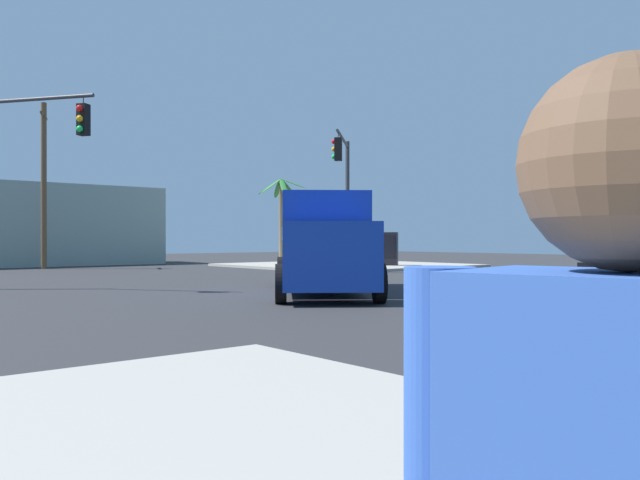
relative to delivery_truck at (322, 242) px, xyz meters
name	(u,v)px	position (x,y,z in m)	size (l,w,h in m)	color
ground_plane	(320,293)	(-0.08, 0.03, -1.52)	(100.00, 100.00, 0.00)	#2B2B2D
sidewalk_corner_far	(347,265)	(13.24, 13.36, -1.45)	(11.74, 11.74, 0.14)	#9E998E
delivery_truck	(322,242)	(0.00, 0.00, 0.00)	(6.83, 7.89, 2.93)	#1438AD
traffic_light_primary	(344,182)	(7.33, 7.08, 2.70)	(3.66, 3.36, 6.16)	#38383D
traffic_light_secondary	(4,160)	(-7.13, 7.09, 2.58)	(2.82, 4.07, 6.20)	#38383D
vending_machine_red	(390,249)	(13.84, 10.46, -0.46)	(1.14, 1.17, 1.85)	black
vending_machine_blue	(308,248)	(11.36, 14.61, -0.46)	(1.11, 1.02, 1.85)	yellow
palm_tree_far	(281,205)	(11.87, 17.98, 2.22)	(2.85, 2.89, 5.29)	#7A6647
utility_pole	(44,183)	(-1.37, 21.65, 3.11)	(1.01, 2.06, 8.99)	brown
building_backdrop	(13,225)	(-1.56, 26.82, 0.92)	(16.97, 6.00, 4.89)	gray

